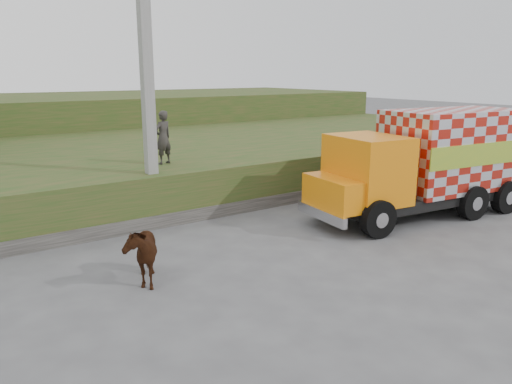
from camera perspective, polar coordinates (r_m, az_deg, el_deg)
ground at (r=11.79m, az=2.06°, el=-8.14°), size 120.00×120.00×0.00m
embankment at (r=20.21m, az=-15.16°, el=2.81°), size 40.00×12.00×1.50m
embankment_far at (r=31.59m, az=-22.75°, el=7.35°), size 40.00×12.00×3.00m
retaining_strip at (r=14.36m, az=-14.61°, el=-3.72°), size 16.00×0.50×0.40m
utility_pole at (r=14.48m, az=-12.33°, el=12.14°), size 1.20×0.30×8.00m
cargo_truck at (r=16.29m, az=19.21°, el=3.27°), size 7.45×3.26×3.22m
cow at (r=10.87m, az=-13.14°, el=-6.70°), size 1.20×1.71×1.32m
pedestrian at (r=16.09m, az=-10.58°, el=6.14°), size 0.71×0.57×1.69m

